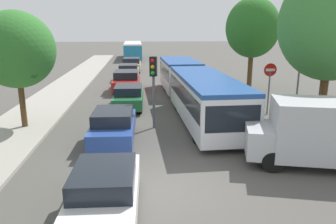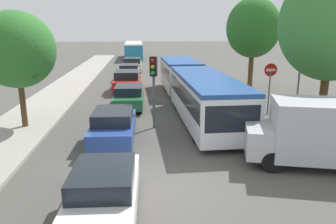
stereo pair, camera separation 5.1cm
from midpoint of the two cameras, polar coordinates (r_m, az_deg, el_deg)
name	(u,v)px [view 2 (the right image)]	position (r m, az deg, el deg)	size (l,w,h in m)	color
ground_plane	(174,188)	(10.18, 1.15, -13.02)	(200.00, 200.00, 0.00)	#4F4C47
kerb_strip_left	(76,80)	(30.60, -15.75, 5.36)	(3.20, 51.43, 0.14)	#9E998E
articulated_bus	(193,85)	(19.68, 4.41, 4.76)	(2.87, 15.91, 2.35)	silver
city_bus_rear	(134,49)	(50.51, -5.95, 10.80)	(2.63, 11.22, 2.41)	teal
queued_car_white	(104,191)	(8.69, -10.86, -13.38)	(1.74, 3.92, 1.35)	white
queued_car_blue	(114,126)	(13.90, -9.35, -2.36)	(1.80, 4.06, 1.39)	#284799
queued_car_green	(129,97)	(19.60, -6.74, 2.69)	(1.77, 3.99, 1.37)	#236638
queued_car_red	(127,81)	(24.90, -7.07, 5.43)	(1.99, 4.46, 1.54)	#B21E19
queued_car_silver	(129,72)	(30.19, -6.71, 6.94)	(1.84, 4.14, 1.42)	#B7BABF
queued_car_tan	(132,65)	(35.57, -6.16, 8.19)	(1.96, 4.42, 1.52)	tan
white_van	(327,132)	(12.47, 26.07, -3.12)	(5.33, 3.12, 2.31)	#B7BABF
traffic_light	(153,76)	(15.25, -2.45, 6.24)	(0.37, 0.39, 3.40)	#56595E
no_entry_sign	(270,81)	(18.67, 17.39, 5.20)	(0.70, 0.08, 2.82)	#56595E
direction_sign_post	(300,67)	(19.77, 22.09, 7.33)	(0.12, 1.40, 3.60)	#56595E
tree_left_mid	(18,52)	(16.35, -24.61, 9.51)	(3.44, 3.44, 5.45)	#51381E
tree_right_near	(329,27)	(17.31, 26.34, 13.12)	(4.79, 4.79, 7.47)	#51381E
tree_right_mid	(252,29)	(26.03, 14.43, 13.76)	(4.00, 4.00, 6.86)	#51381E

